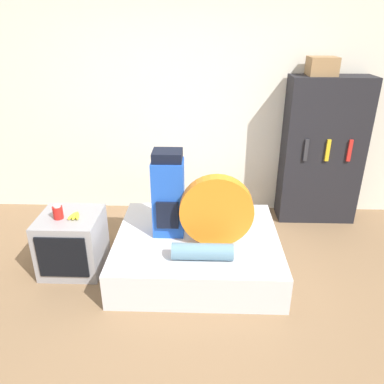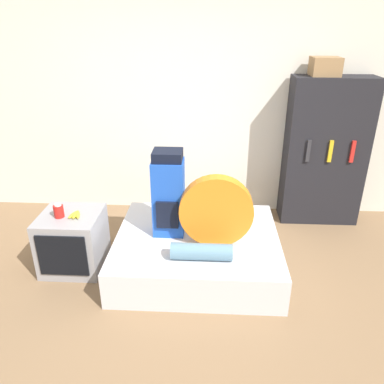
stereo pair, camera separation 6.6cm
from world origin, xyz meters
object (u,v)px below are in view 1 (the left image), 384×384
television (72,242)px  canister (58,212)px  cardboard_box (322,66)px  backpack (168,195)px  tent_bag (216,211)px  sleeping_roll (202,252)px  bookshelf (322,152)px

television → canister: canister is taller
television → cardboard_box: 3.09m
backpack → television: backpack is taller
backpack → canister: size_ratio=6.18×
tent_bag → television: bearing=177.7°
sleeping_roll → canister: canister is taller
canister → cardboard_box: size_ratio=0.45×
sleeping_roll → cardboard_box: bearing=50.1°
sleeping_roll → backpack: bearing=126.1°
television → bookshelf: bearing=23.6°
sleeping_roll → television: bearing=165.6°
backpack → sleeping_roll: backpack is taller
tent_bag → sleeping_roll: tent_bag is taller
canister → cardboard_box: (2.53, 1.18, 1.14)m
backpack → sleeping_roll: bearing=-53.9°
tent_bag → bookshelf: bookshelf is taller
sleeping_roll → tent_bag: bearing=65.7°
tent_bag → sleeping_roll: (-0.12, -0.26, -0.25)m
tent_bag → bookshelf: (1.23, 1.18, 0.17)m
backpack → cardboard_box: 2.12m
television → backpack: bearing=7.6°
tent_bag → bookshelf: size_ratio=0.39×
sleeping_roll → cardboard_box: size_ratio=1.80×
backpack → sleeping_roll: (0.32, -0.44, -0.32)m
television → bookshelf: (2.59, 1.13, 0.56)m
cardboard_box → television: bearing=-155.0°
tent_bag → television: size_ratio=1.17×
backpack → tent_bag: bearing=-21.9°
tent_bag → sleeping_roll: 0.39m
sleeping_roll → television: (-1.24, 0.32, -0.13)m
canister → tent_bag: bearing=-0.6°
tent_bag → cardboard_box: 1.96m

